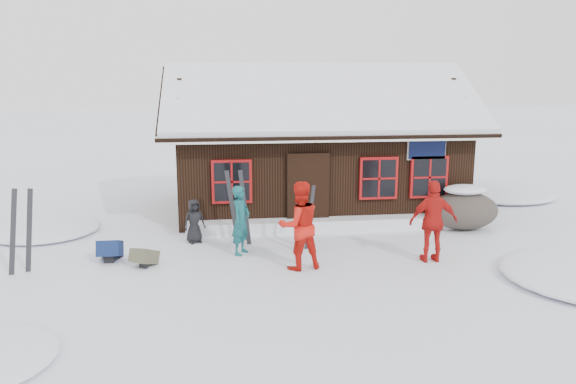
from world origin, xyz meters
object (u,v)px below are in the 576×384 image
(skier_orange_right, at_px, (433,221))
(backpack_olive, at_px, (144,260))
(skier_crouched, at_px, (194,221))
(boulder, at_px, (464,209))
(skier_teal, at_px, (241,220))
(skier_orange_left, at_px, (299,225))
(backpack_blue, at_px, (110,253))
(ski_poles, at_px, (308,219))
(ski_pair_left, at_px, (21,232))

(skier_orange_right, distance_m, backpack_olive, 6.34)
(skier_crouched, xyz_separation_m, boulder, (7.10, 0.39, -0.00))
(skier_teal, height_order, skier_crouched, skier_teal)
(skier_orange_left, relative_size, backpack_blue, 2.93)
(boulder, xyz_separation_m, ski_poles, (-4.38, -1.03, 0.12))
(skier_orange_right, relative_size, boulder, 1.00)
(skier_teal, distance_m, ski_poles, 1.67)
(skier_orange_right, xyz_separation_m, skier_crouched, (-5.26, 2.08, -0.37))
(skier_orange_right, relative_size, backpack_blue, 2.82)
(backpack_blue, bearing_deg, ski_pair_left, -159.53)
(skier_crouched, distance_m, boulder, 7.11)
(skier_orange_left, bearing_deg, backpack_blue, -27.23)
(skier_crouched, distance_m, backpack_olive, 1.96)
(ski_poles, xyz_separation_m, backpack_blue, (-4.54, -0.49, -0.49))
(skier_crouched, xyz_separation_m, backpack_blue, (-1.82, -1.13, -0.37))
(boulder, xyz_separation_m, backpack_blue, (-8.92, -1.52, -0.37))
(skier_teal, xyz_separation_m, ski_poles, (1.62, 0.40, -0.14))
(skier_orange_right, bearing_deg, backpack_blue, -6.52)
(skier_orange_left, distance_m, skier_crouched, 3.18)
(skier_crouched, bearing_deg, backpack_blue, -172.34)
(ski_pair_left, height_order, ski_poles, ski_pair_left)
(backpack_olive, bearing_deg, skier_teal, 47.45)
(ski_pair_left, bearing_deg, skier_teal, -2.21)
(skier_crouched, height_order, ski_poles, ski_poles)
(ski_pair_left, height_order, backpack_olive, ski_pair_left)
(boulder, height_order, backpack_blue, boulder)
(skier_orange_left, height_order, ski_poles, skier_orange_left)
(backpack_blue, xyz_separation_m, backpack_olive, (0.80, -0.50, -0.03))
(ski_poles, xyz_separation_m, backpack_olive, (-3.73, -0.99, -0.52))
(skier_orange_left, distance_m, skier_orange_right, 2.98)
(skier_orange_left, height_order, boulder, skier_orange_left)
(skier_teal, distance_m, backpack_blue, 2.99)
(skier_orange_left, xyz_separation_m, skier_crouched, (-2.28, 2.18, -0.40))
(skier_teal, relative_size, boulder, 0.88)
(ski_pair_left, relative_size, backpack_blue, 2.86)
(ski_pair_left, bearing_deg, backpack_blue, 9.66)
(skier_orange_left, distance_m, backpack_blue, 4.30)
(skier_orange_left, height_order, ski_pair_left, skier_orange_left)
(skier_orange_left, xyz_separation_m, boulder, (4.81, 2.57, -0.40))
(skier_crouched, relative_size, backpack_blue, 1.69)
(skier_orange_right, bearing_deg, skier_crouched, -20.44)
(skier_orange_left, relative_size, ski_pair_left, 1.02)
(skier_orange_right, xyz_separation_m, ski_pair_left, (-8.71, 0.34, -0.04))
(boulder, bearing_deg, backpack_blue, -170.31)
(skier_crouched, distance_m, ski_pair_left, 3.88)
(ski_poles, bearing_deg, backpack_blue, -173.80)
(ski_pair_left, bearing_deg, backpack_olive, -8.22)
(ski_poles, height_order, backpack_olive, ski_poles)
(ski_poles, bearing_deg, skier_crouched, 166.81)
(skier_crouched, bearing_deg, ski_pair_left, -177.35)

